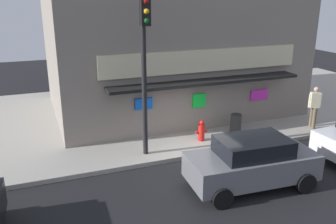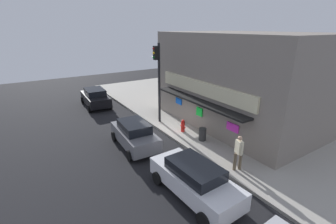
{
  "view_description": "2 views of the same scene",
  "coord_description": "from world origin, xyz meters",
  "px_view_note": "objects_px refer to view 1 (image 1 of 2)",
  "views": [
    {
      "loc": [
        -5.46,
        -11.25,
        5.91
      ],
      "look_at": [
        -0.51,
        1.55,
        1.42
      ],
      "focal_mm": 39.06,
      "sensor_mm": 36.0,
      "label": 1
    },
    {
      "loc": [
        13.02,
        -7.88,
        7.05
      ],
      "look_at": [
        -0.63,
        0.84,
        1.24
      ],
      "focal_mm": 25.47,
      "sensor_mm": 36.0,
      "label": 2
    }
  ],
  "objects_px": {
    "traffic_light": "(145,55)",
    "potted_plant_by_doorway": "(261,109)",
    "pedestrian": "(314,105)",
    "trash_can": "(236,124)",
    "fire_hydrant": "(201,131)",
    "parked_car_grey": "(252,162)"
  },
  "relations": [
    {
      "from": "traffic_light",
      "to": "potted_plant_by_doorway",
      "type": "bearing_deg",
      "value": 16.91
    },
    {
      "from": "pedestrian",
      "to": "trash_can",
      "type": "bearing_deg",
      "value": 168.95
    },
    {
      "from": "fire_hydrant",
      "to": "trash_can",
      "type": "height_order",
      "value": "fire_hydrant"
    },
    {
      "from": "fire_hydrant",
      "to": "pedestrian",
      "type": "distance_m",
      "value": 5.34
    },
    {
      "from": "pedestrian",
      "to": "parked_car_grey",
      "type": "height_order",
      "value": "pedestrian"
    },
    {
      "from": "fire_hydrant",
      "to": "parked_car_grey",
      "type": "relative_size",
      "value": 0.21
    },
    {
      "from": "traffic_light",
      "to": "fire_hydrant",
      "type": "height_order",
      "value": "traffic_light"
    },
    {
      "from": "pedestrian",
      "to": "traffic_light",
      "type": "bearing_deg",
      "value": -179.55
    },
    {
      "from": "pedestrian",
      "to": "fire_hydrant",
      "type": "bearing_deg",
      "value": 175.41
    },
    {
      "from": "trash_can",
      "to": "potted_plant_by_doorway",
      "type": "height_order",
      "value": "potted_plant_by_doorway"
    },
    {
      "from": "trash_can",
      "to": "parked_car_grey",
      "type": "xyz_separation_m",
      "value": [
        -1.8,
        -3.9,
        0.26
      ]
    },
    {
      "from": "fire_hydrant",
      "to": "potted_plant_by_doorway",
      "type": "height_order",
      "value": "potted_plant_by_doorway"
    },
    {
      "from": "pedestrian",
      "to": "parked_car_grey",
      "type": "xyz_separation_m",
      "value": [
        -5.32,
        -3.21,
        -0.36
      ]
    },
    {
      "from": "trash_can",
      "to": "pedestrian",
      "type": "relative_size",
      "value": 0.44
    },
    {
      "from": "traffic_light",
      "to": "pedestrian",
      "type": "bearing_deg",
      "value": 0.45
    },
    {
      "from": "trash_can",
      "to": "potted_plant_by_doorway",
      "type": "xyz_separation_m",
      "value": [
        2.08,
        1.18,
        0.07
      ]
    },
    {
      "from": "traffic_light",
      "to": "pedestrian",
      "type": "xyz_separation_m",
      "value": [
        7.79,
        0.06,
        -2.67
      ]
    },
    {
      "from": "fire_hydrant",
      "to": "pedestrian",
      "type": "bearing_deg",
      "value": -4.59
    },
    {
      "from": "traffic_light",
      "to": "pedestrian",
      "type": "relative_size",
      "value": 3.12
    },
    {
      "from": "trash_can",
      "to": "pedestrian",
      "type": "distance_m",
      "value": 3.65
    },
    {
      "from": "traffic_light",
      "to": "fire_hydrant",
      "type": "distance_m",
      "value": 4.16
    },
    {
      "from": "trash_can",
      "to": "parked_car_grey",
      "type": "relative_size",
      "value": 0.2
    }
  ]
}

